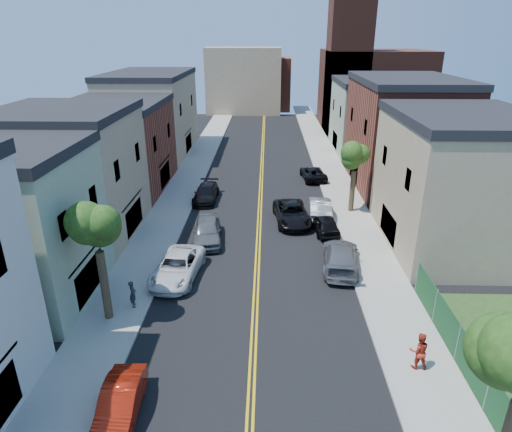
# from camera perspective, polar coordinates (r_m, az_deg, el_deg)

# --- Properties ---
(sidewalk_left) EXTENTS (3.20, 100.00, 0.15)m
(sidewalk_left) POSITION_cam_1_polar(r_m,az_deg,el_deg) (48.79, -8.66, 5.18)
(sidewalk_left) COLOR gray
(sidewalk_left) RESTS_ON ground
(sidewalk_right) EXTENTS (3.20, 100.00, 0.15)m
(sidewalk_right) POSITION_cam_1_polar(r_m,az_deg,el_deg) (48.60, 10.09, 5.02)
(sidewalk_right) COLOR gray
(sidewalk_right) RESTS_ON ground
(curb_left) EXTENTS (0.30, 100.00, 0.15)m
(curb_left) POSITION_cam_1_polar(r_m,az_deg,el_deg) (48.51, -6.61, 5.19)
(curb_left) COLOR gray
(curb_left) RESTS_ON ground
(curb_right) EXTENTS (0.30, 100.00, 0.15)m
(curb_right) POSITION_cam_1_polar(r_m,az_deg,el_deg) (48.37, 8.03, 5.06)
(curb_right) COLOR gray
(curb_right) RESTS_ON ground
(bldg_left_palegrn) EXTENTS (9.00, 8.00, 8.50)m
(bldg_left_palegrn) POSITION_cam_1_polar(r_m,az_deg,el_deg) (28.17, -29.87, -1.75)
(bldg_left_palegrn) COLOR gray
(bldg_left_palegrn) RESTS_ON ground
(bldg_left_tan_near) EXTENTS (9.00, 10.00, 9.00)m
(bldg_left_tan_near) POSITION_cam_1_polar(r_m,az_deg,el_deg) (35.54, -22.91, 4.54)
(bldg_left_tan_near) COLOR #998466
(bldg_left_tan_near) RESTS_ON ground
(bldg_left_brick) EXTENTS (9.00, 12.00, 8.00)m
(bldg_left_brick) POSITION_cam_1_polar(r_m,az_deg,el_deg) (45.53, -17.45, 8.28)
(bldg_left_brick) COLOR brown
(bldg_left_brick) RESTS_ON ground
(bldg_left_tan_far) EXTENTS (9.00, 16.00, 9.50)m
(bldg_left_tan_far) POSITION_cam_1_polar(r_m,az_deg,el_deg) (58.53, -13.31, 12.44)
(bldg_left_tan_far) COLOR #998466
(bldg_left_tan_far) RESTS_ON ground
(bldg_right_tan) EXTENTS (9.00, 12.00, 9.00)m
(bldg_right_tan) POSITION_cam_1_polar(r_m,az_deg,el_deg) (34.20, 24.54, 3.62)
(bldg_right_tan) COLOR #998466
(bldg_right_tan) RESTS_ON ground
(bldg_right_brick) EXTENTS (9.00, 14.00, 10.00)m
(bldg_right_brick) POSITION_cam_1_polar(r_m,az_deg,el_deg) (46.82, 18.35, 9.81)
(bldg_right_brick) COLOR brown
(bldg_right_brick) RESTS_ON ground
(bldg_right_palegrn) EXTENTS (9.00, 12.00, 8.50)m
(bldg_right_palegrn) POSITION_cam_1_polar(r_m,az_deg,el_deg) (60.26, 14.63, 12.11)
(bldg_right_palegrn) COLOR gray
(bldg_right_palegrn) RESTS_ON ground
(church) EXTENTS (16.20, 14.20, 22.60)m
(church) POSITION_cam_1_polar(r_m,az_deg,el_deg) (74.95, 14.17, 16.38)
(church) COLOR #4C2319
(church) RESTS_ON ground
(backdrop_left) EXTENTS (14.00, 8.00, 12.00)m
(backdrop_left) POSITION_cam_1_polar(r_m,az_deg,el_deg) (88.38, -1.59, 17.04)
(backdrop_left) COLOR #998466
(backdrop_left) RESTS_ON ground
(backdrop_center) EXTENTS (10.00, 8.00, 10.00)m
(backdrop_center) POSITION_cam_1_polar(r_m,az_deg,el_deg) (92.34, 1.13, 16.66)
(backdrop_center) COLOR brown
(backdrop_center) RESTS_ON ground
(fence_right) EXTENTS (0.04, 15.00, 1.90)m
(fence_right) POSITION_cam_1_polar(r_m,az_deg,el_deg) (22.18, 26.02, -17.00)
(fence_right) COLOR #143F1E
(fence_right) RESTS_ON sidewalk_right
(tree_left_mid) EXTENTS (5.20, 5.20, 9.29)m
(tree_left_mid) POSITION_cam_1_polar(r_m,az_deg,el_deg) (22.96, -20.26, 1.18)
(tree_left_mid) COLOR #34281A
(tree_left_mid) RESTS_ON sidewalk_left
(tree_right_far) EXTENTS (4.40, 4.40, 8.03)m
(tree_right_far) POSITION_cam_1_polar(r_m,az_deg,el_deg) (37.62, 12.81, 8.68)
(tree_right_far) COLOR #34281A
(tree_right_far) RESTS_ON sidewalk_right
(red_sedan) EXTENTS (1.68, 4.20, 1.36)m
(red_sedan) POSITION_cam_1_polar(r_m,az_deg,el_deg) (19.95, -17.15, -22.15)
(red_sedan) COLOR #A91D0B
(red_sedan) RESTS_ON ground
(white_pickup) EXTENTS (3.13, 5.75, 1.53)m
(white_pickup) POSITION_cam_1_polar(r_m,az_deg,el_deg) (28.46, -10.11, -6.49)
(white_pickup) COLOR silver
(white_pickup) RESTS_ON ground
(grey_car_left) EXTENTS (2.54, 5.24, 1.72)m
(grey_car_left) POSITION_cam_1_polar(r_m,az_deg,el_deg) (32.96, -6.32, -1.87)
(grey_car_left) COLOR #56595D
(grey_car_left) RESTS_ON ground
(black_car_left) EXTENTS (2.15, 5.05, 1.45)m
(black_car_left) POSITION_cam_1_polar(r_m,az_deg,el_deg) (41.12, -6.46, 2.95)
(black_car_left) COLOR black
(black_car_left) RESTS_ON ground
(grey_car_right) EXTENTS (3.01, 5.86, 1.63)m
(grey_car_right) POSITION_cam_1_polar(r_m,az_deg,el_deg) (29.66, 10.88, -5.17)
(grey_car_right) COLOR #5A5C62
(grey_car_right) RESTS_ON ground
(black_car_right) EXTENTS (2.19, 4.39, 1.44)m
(black_car_right) POSITION_cam_1_polar(r_m,az_deg,el_deg) (34.66, 8.87, -1.02)
(black_car_right) COLOR black
(black_car_right) RESTS_ON ground
(silver_car_right) EXTENTS (2.00, 5.05, 1.63)m
(silver_car_right) POSITION_cam_1_polar(r_m,az_deg,el_deg) (37.50, 8.24, 1.04)
(silver_car_right) COLOR #919498
(silver_car_right) RESTS_ON ground
(dark_car_right_far) EXTENTS (2.79, 5.11, 1.36)m
(dark_car_right_far) POSITION_cam_1_polar(r_m,az_deg,el_deg) (47.38, 7.38, 5.49)
(dark_car_right_far) COLOR black
(dark_car_right_far) RESTS_ON ground
(black_suv_lane) EXTENTS (3.21, 5.92, 1.58)m
(black_suv_lane) POSITION_cam_1_polar(r_m,az_deg,el_deg) (36.16, 4.64, 0.33)
(black_suv_lane) COLOR black
(black_suv_lane) RESTS_ON ground
(pedestrian_left) EXTENTS (0.53, 0.66, 1.58)m
(pedestrian_left) POSITION_cam_1_polar(r_m,az_deg,el_deg) (25.96, -15.61, -9.63)
(pedestrian_left) COLOR #222329
(pedestrian_left) RESTS_ON sidewalk_left
(pedestrian_right) EXTENTS (0.93, 0.75, 1.83)m
(pedestrian_right) POSITION_cam_1_polar(r_m,az_deg,el_deg) (22.22, 20.28, -15.99)
(pedestrian_right) COLOR #AC2A1A
(pedestrian_right) RESTS_ON sidewalk_right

